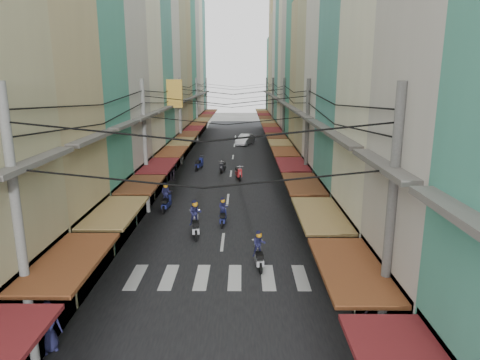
{
  "coord_description": "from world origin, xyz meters",
  "views": [
    {
      "loc": [
        1.02,
        -22.64,
        8.28
      ],
      "look_at": [
        0.86,
        3.44,
        1.99
      ],
      "focal_mm": 32.0,
      "sensor_mm": 36.0,
      "label": 1
    }
  ],
  "objects_px": {
    "bicycle": "(352,222)",
    "traffic_sign": "(330,229)",
    "white_car": "(245,145)",
    "market_umbrella": "(397,233)"
  },
  "relations": [
    {
      "from": "white_car",
      "to": "bicycle",
      "type": "distance_m",
      "value": 30.06
    },
    {
      "from": "white_car",
      "to": "market_umbrella",
      "type": "bearing_deg",
      "value": -61.97
    },
    {
      "from": "white_car",
      "to": "traffic_sign",
      "type": "distance_m",
      "value": 36.18
    },
    {
      "from": "traffic_sign",
      "to": "white_car",
      "type": "bearing_deg",
      "value": 95.46
    },
    {
      "from": "white_car",
      "to": "market_umbrella",
      "type": "distance_m",
      "value": 37.78
    },
    {
      "from": "bicycle",
      "to": "traffic_sign",
      "type": "xyz_separation_m",
      "value": [
        -2.72,
        -6.54,
        1.92
      ]
    },
    {
      "from": "market_umbrella",
      "to": "traffic_sign",
      "type": "relative_size",
      "value": 0.95
    },
    {
      "from": "bicycle",
      "to": "market_umbrella",
      "type": "distance_m",
      "value": 8.16
    },
    {
      "from": "white_car",
      "to": "bicycle",
      "type": "height_order",
      "value": "white_car"
    },
    {
      "from": "bicycle",
      "to": "traffic_sign",
      "type": "distance_m",
      "value": 7.34
    }
  ]
}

